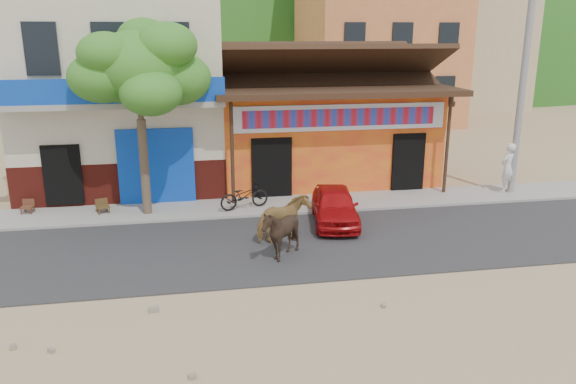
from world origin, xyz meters
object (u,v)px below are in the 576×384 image
(cow_dark, at_px, (281,233))
(cafe_chair_left, at_px, (26,201))
(tree, at_px, (141,120))
(utility_pole, at_px, (523,80))
(cafe_chair_right, at_px, (102,200))
(pedestrian, at_px, (508,168))
(red_car, at_px, (335,205))
(cow_tan, at_px, (283,219))
(scooter, at_px, (244,196))

(cow_dark, xyz_separation_m, cafe_chair_left, (-7.39, 4.91, -0.22))
(tree, relative_size, utility_pole, 0.75)
(cafe_chair_right, bearing_deg, tree, -30.99)
(pedestrian, distance_m, cafe_chair_left, 16.39)
(tree, xyz_separation_m, red_car, (5.71, -1.75, -2.52))
(cow_tan, height_order, pedestrian, pedestrian)
(utility_pole, xyz_separation_m, cow_dark, (-9.18, -4.44, -3.39))
(utility_pole, bearing_deg, tree, -179.10)
(cow_tan, relative_size, pedestrian, 0.86)
(cafe_chair_right, bearing_deg, utility_pole, -20.70)
(tree, distance_m, cafe_chair_left, 4.64)
(utility_pole, xyz_separation_m, pedestrian, (-0.20, 0.02, -3.11))
(red_car, xyz_separation_m, cafe_chair_left, (-9.48, 2.42, -0.08))
(utility_pole, bearing_deg, scooter, -178.31)
(scooter, bearing_deg, red_car, -140.76)
(tree, distance_m, scooter, 4.02)
(cow_dark, bearing_deg, cow_tan, 161.03)
(red_car, xyz_separation_m, scooter, (-2.61, 1.67, -0.04))
(tree, bearing_deg, scooter, -1.58)
(red_car, bearing_deg, pedestrian, 25.22)
(utility_pole, distance_m, scooter, 10.34)
(pedestrian, xyz_separation_m, cafe_chair_right, (-14.00, 0.04, -0.48))
(cow_dark, height_order, pedestrian, pedestrian)
(cow_dark, xyz_separation_m, pedestrian, (8.98, 4.47, 0.28))
(cow_dark, height_order, scooter, cow_dark)
(cow_tan, bearing_deg, utility_pole, -95.91)
(cow_dark, distance_m, scooter, 4.19)
(scooter, bearing_deg, pedestrian, -106.26)
(cow_tan, xyz_separation_m, cafe_chair_right, (-5.30, 3.26, -0.16))
(cafe_chair_right, bearing_deg, cow_tan, -52.08)
(red_car, distance_m, pedestrian, 7.18)
(cow_dark, bearing_deg, cafe_chair_left, -129.88)
(pedestrian, bearing_deg, tree, -23.46)
(scooter, height_order, cafe_chair_right, scooter)
(pedestrian, relative_size, cafe_chair_right, 2.18)
(red_car, relative_size, cafe_chair_left, 4.14)
(cow_dark, height_order, cafe_chair_left, cow_dark)
(scooter, relative_size, cafe_chair_left, 2.12)
(cow_tan, height_order, red_car, cow_tan)
(tree, bearing_deg, utility_pole, 0.90)
(tree, relative_size, cafe_chair_left, 7.58)
(cow_dark, bearing_deg, cafe_chair_right, -138.18)
(red_car, bearing_deg, tree, 172.13)
(cafe_chair_left, relative_size, cafe_chair_right, 0.96)
(utility_pole, distance_m, cafe_chair_left, 16.97)
(cow_dark, bearing_deg, tree, -145.82)
(scooter, xyz_separation_m, pedestrian, (9.50, 0.31, 0.45))
(cafe_chair_left, bearing_deg, cafe_chair_right, -3.99)
(cow_tan, relative_size, scooter, 0.91)
(cafe_chair_left, xyz_separation_m, cafe_chair_right, (2.38, -0.41, 0.01))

